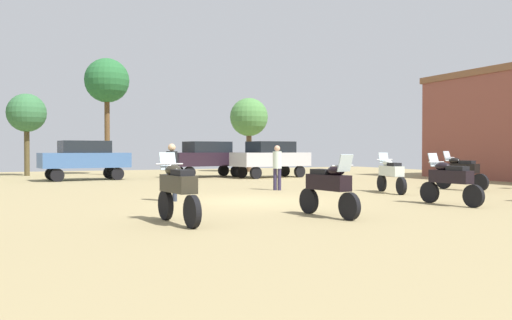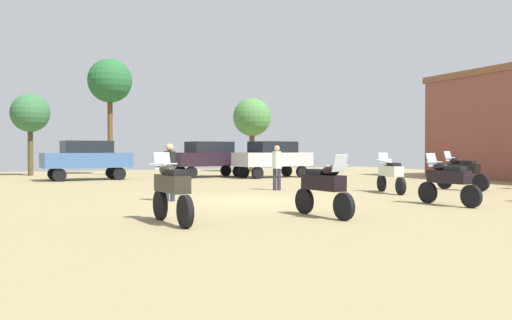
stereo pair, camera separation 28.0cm
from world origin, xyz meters
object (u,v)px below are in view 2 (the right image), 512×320
object	(u,v)px
motorcycle_3	(448,180)
tree_2	(252,118)
motorcycle_6	(171,189)
person_2	(277,164)
motorcycle_5	(390,173)
person_1	(170,168)
car_1	(273,156)
tree_7	(110,82)
car_4	(87,157)
motorcycle_7	(461,171)
motorcycle_1	(324,186)
car_3	(209,156)
tree_6	(30,114)

from	to	relation	value
motorcycle_3	tree_2	distance (m)	23.53
motorcycle_6	person_2	bearing A→B (deg)	44.75
motorcycle_5	person_1	bearing A→B (deg)	-168.23
car_1	tree_2	world-z (taller)	tree_2
person_2	tree_7	xyz separation A→B (m)	(-3.99, 15.36, 4.71)
car_4	tree_2	world-z (taller)	tree_2
motorcycle_5	person_1	distance (m)	8.01
motorcycle_7	person_1	world-z (taller)	person_1
person_2	motorcycle_1	bearing A→B (deg)	-67.58
car_3	car_4	bearing A→B (deg)	83.35
motorcycle_6	car_3	size ratio (longest dim) A/B	0.47
motorcycle_1	car_1	size ratio (longest dim) A/B	0.46
person_2	motorcycle_7	bearing A→B (deg)	17.56
motorcycle_5	car_3	distance (m)	13.28
car_3	motorcycle_5	bearing A→B (deg)	-178.52
motorcycle_7	tree_6	bearing A→B (deg)	117.47
motorcycle_1	tree_6	bearing A→B (deg)	-83.43
motorcycle_6	tree_2	distance (m)	26.52
person_1	motorcycle_1	bearing A→B (deg)	-57.60
motorcycle_5	tree_6	distance (m)	22.36
motorcycle_6	tree_6	size ratio (longest dim) A/B	0.44
motorcycle_6	motorcycle_5	bearing A→B (deg)	20.52
car_4	person_1	distance (m)	12.67
motorcycle_1	person_1	world-z (taller)	person_1
person_2	tree_7	distance (m)	16.55
motorcycle_3	tree_7	size ratio (longest dim) A/B	0.29
motorcycle_1	tree_2	world-z (taller)	tree_2
motorcycle_6	car_1	size ratio (longest dim) A/B	0.47
car_3	motorcycle_6	bearing A→B (deg)	150.00
car_3	tree_7	xyz separation A→B (m)	(-4.71, 5.11, 4.54)
motorcycle_1	motorcycle_7	world-z (taller)	motorcycle_7
motorcycle_3	person_2	size ratio (longest dim) A/B	1.22
motorcycle_6	motorcycle_7	bearing A→B (deg)	14.20
motorcycle_5	motorcycle_6	bearing A→B (deg)	-140.57
motorcycle_7	tree_7	xyz separation A→B (m)	(-10.51, 18.12, 4.97)
motorcycle_6	person_1	xyz separation A→B (m)	(1.17, 4.75, 0.28)
tree_2	motorcycle_1	bearing A→B (deg)	-109.29
motorcycle_7	tree_2	world-z (taller)	tree_2
tree_6	tree_7	world-z (taller)	tree_7
motorcycle_5	person_1	world-z (taller)	person_1
person_2	tree_2	size ratio (longest dim) A/B	0.33
motorcycle_7	car_3	distance (m)	14.25
car_3	tree_2	distance (m)	8.21
tree_7	car_1	bearing A→B (deg)	-41.71
motorcycle_5	motorcycle_3	bearing A→B (deg)	-93.44
car_3	car_4	xyz separation A→B (m)	(-6.65, -0.28, 0.00)
motorcycle_6	car_4	bearing A→B (deg)	83.58
motorcycle_6	car_4	xyz separation A→B (m)	(0.09, 17.37, 0.44)
motorcycle_7	tree_7	world-z (taller)	tree_7
motorcycle_3	tree_7	bearing A→B (deg)	97.80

